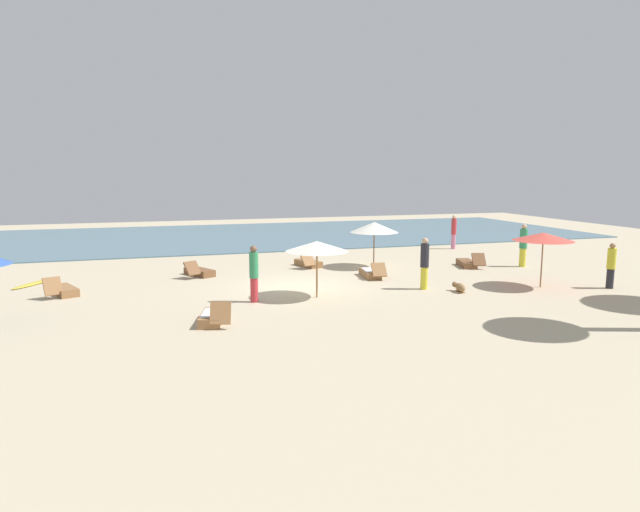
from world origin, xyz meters
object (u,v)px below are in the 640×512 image
at_px(lounger_4, 308,263).
at_px(person_2, 523,245).
at_px(lounger_1, 213,317).
at_px(person_0, 611,265).
at_px(person_1, 425,263).
at_px(person_4, 254,273).
at_px(lounger_2, 63,290).
at_px(lounger_3, 199,272).
at_px(dog, 460,287).
at_px(umbrella_0, 543,237).
at_px(surfboard, 35,283).
at_px(person_3, 454,231).
at_px(lounger_0, 468,263).
at_px(umbrella_2, 317,246).
at_px(umbrella_3, 374,227).
at_px(lounger_5, 371,273).

height_order(lounger_4, person_2, person_2).
distance_m(lounger_1, person_0, 14.66).
height_order(person_1, person_4, person_1).
xyz_separation_m(lounger_2, lounger_4, (9.83, 3.09, -0.00)).
bearing_deg(lounger_1, lounger_3, 88.08).
bearing_deg(person_4, person_2, 14.09).
distance_m(lounger_1, dog, 9.10).
bearing_deg(dog, umbrella_0, -2.55).
bearing_deg(lounger_3, lounger_4, 9.25).
height_order(lounger_1, surfboard, lounger_1).
distance_m(person_3, surfboard, 20.91).
relative_size(umbrella_0, lounger_0, 1.23).
bearing_deg(lounger_2, person_1, -12.75).
bearing_deg(umbrella_2, person_2, 16.55).
bearing_deg(surfboard, umbrella_2, -28.67).
height_order(lounger_1, person_0, person_0).
height_order(umbrella_2, person_2, umbrella_2).
relative_size(person_0, dog, 2.32).
bearing_deg(person_4, umbrella_2, 1.45).
bearing_deg(umbrella_3, person_3, 32.83).
bearing_deg(dog, lounger_0, 55.26).
xyz_separation_m(person_4, dog, (7.34, -0.64, -0.81)).
bearing_deg(lounger_0, lounger_3, 173.36).
distance_m(lounger_2, person_2, 19.17).
height_order(lounger_2, lounger_5, lounger_2).
bearing_deg(person_0, lounger_5, 148.99).
bearing_deg(lounger_1, lounger_4, 57.99).
xyz_separation_m(person_3, dog, (-5.60, -9.96, -0.82)).
height_order(lounger_1, person_2, person_2).
bearing_deg(person_4, dog, -5.01).
distance_m(lounger_3, dog, 10.54).
bearing_deg(lounger_0, umbrella_0, -87.66).
distance_m(person_1, person_3, 11.28).
bearing_deg(person_2, lounger_0, 164.52).
distance_m(lounger_1, lounger_5, 8.65).
bearing_deg(umbrella_0, lounger_0, 92.34).
distance_m(lounger_4, person_4, 7.13).
bearing_deg(person_2, person_3, 89.82).
bearing_deg(lounger_2, umbrella_2, -19.36).
height_order(umbrella_0, lounger_1, umbrella_0).
relative_size(umbrella_2, umbrella_3, 0.99).
height_order(person_3, dog, person_3).
distance_m(lounger_3, person_0, 16.01).
bearing_deg(surfboard, lounger_4, 3.65).
relative_size(lounger_0, surfboard, 0.80).
bearing_deg(person_4, lounger_0, 20.43).
bearing_deg(lounger_0, lounger_1, -153.11).
height_order(lounger_5, dog, lounger_5).
relative_size(lounger_2, surfboard, 0.77).
bearing_deg(person_0, lounger_3, 153.99).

